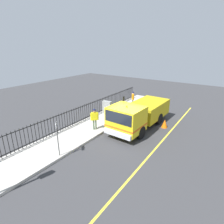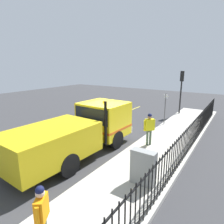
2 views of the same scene
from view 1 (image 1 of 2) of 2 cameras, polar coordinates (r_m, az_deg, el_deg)
The scene contains 10 objects.
ground_plane at distance 13.87m, azimuth 4.02°, elevation -7.55°, with size 48.06×48.06×0.00m, color #38383A.
sidewalk_slab at distance 15.45m, azimuth -5.95°, elevation -4.29°, with size 2.87×21.84×0.16m, color #B7B2A8.
lane_marking at distance 12.96m, azimuth 13.90°, elevation -10.25°, with size 0.12×19.66×0.01m, color yellow.
work_truck at distance 14.80m, azimuth 7.97°, elevation -0.50°, with size 2.63×6.92×2.65m.
worker_standing at distance 14.21m, azimuth -5.44°, elevation -1.54°, with size 0.49×0.50×1.71m.
pedestrian_distant at distance 19.95m, azimuth 6.46°, elevation 4.54°, with size 0.42×0.51×1.59m.
iron_fence at distance 15.95m, azimuth -9.62°, elevation -0.53°, with size 0.04×18.60×1.44m.
utility_cabinet at distance 17.58m, azimuth -1.51°, elevation 1.38°, with size 0.88×0.36×1.27m, color gray.
traffic_cone at distance 15.75m, azimuth 15.95°, elevation -3.45°, with size 0.49×0.49×0.69m, color orange.
street_sign at distance 11.13m, azimuth -16.58°, elevation -6.72°, with size 0.38×0.37×2.22m.
Camera 1 is at (-6.10, 10.70, 6.39)m, focal length 29.56 mm.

